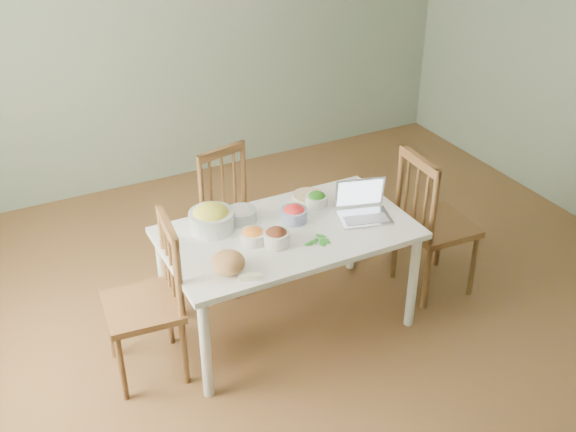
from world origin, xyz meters
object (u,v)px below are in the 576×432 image
chair_right (438,222)px  bowl_squash (211,218)px  chair_left (142,303)px  laptop (365,203)px  bread_boule (228,262)px  dining_table (288,278)px  chair_far (240,220)px

chair_right → bowl_squash: 1.53m
chair_left → laptop: 1.45m
bread_boule → chair_right: bearing=5.5°
chair_left → bread_boule: (0.44, -0.22, 0.27)m
chair_right → bowl_squash: size_ratio=3.78×
dining_table → chair_right: 1.09m
dining_table → chair_right: chair_right is taller
dining_table → laptop: 0.67m
chair_left → bread_boule: size_ratio=5.33×
chair_left → bread_boule: 0.57m
dining_table → chair_left: 0.94m
chair_far → laptop: chair_far is taller
bowl_squash → laptop: 0.93m
chair_far → chair_left: bearing=-159.0°
dining_table → bread_boule: (-0.48, -0.23, 0.41)m
dining_table → laptop: bearing=-10.6°
laptop → bread_boule: bearing=-155.9°
bowl_squash → chair_left: bearing=-156.3°
bread_boule → bowl_squash: (0.08, 0.45, 0.02)m
chair_far → bowl_squash: chair_far is taller
bowl_squash → laptop: bearing=-19.5°
chair_left → bowl_squash: chair_left is taller
dining_table → bowl_squash: bowl_squash is taller
chair_left → chair_right: bearing=93.4°
bowl_squash → dining_table: bearing=-29.0°
bread_boule → bowl_squash: size_ratio=0.68×
chair_left → laptop: chair_left is taller
chair_left → chair_right: (2.00, -0.07, 0.02)m
bowl_squash → chair_far: bearing=48.4°
chair_right → laptop: bearing=93.9°
chair_left → bowl_squash: bearing=119.2°
chair_left → laptop: (1.41, -0.08, 0.32)m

